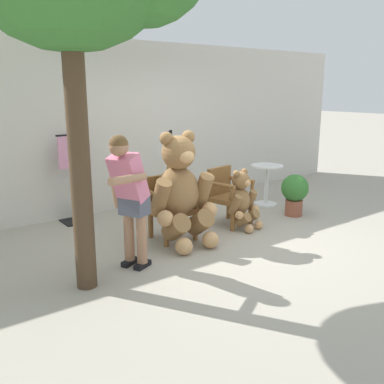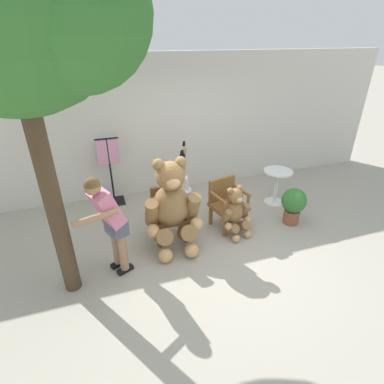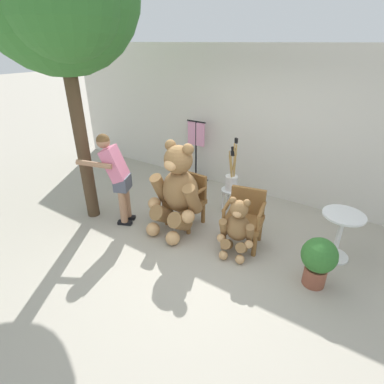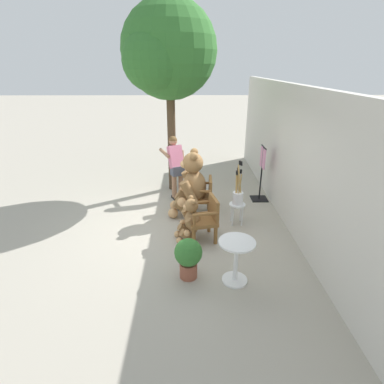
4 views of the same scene
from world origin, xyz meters
name	(u,v)px [view 2 (image 2 of 4)]	position (x,y,z in m)	size (l,w,h in m)	color
ground_plane	(211,249)	(0.00, 0.00, 0.00)	(60.00, 60.00, 0.00)	#A8A091
back_wall	(170,125)	(0.00, 2.40, 1.40)	(10.00, 0.16, 2.80)	beige
wooden_chair_left	(169,212)	(-0.53, 0.58, 0.46)	(0.58, 0.54, 0.86)	brown
wooden_chair_right	(227,202)	(0.52, 0.58, 0.46)	(0.65, 0.62, 0.86)	brown
teddy_bear_large	(172,206)	(-0.54, 0.32, 0.73)	(0.89, 0.86, 1.49)	olive
teddy_bear_small	(235,211)	(0.54, 0.29, 0.43)	(0.55, 0.55, 0.88)	olive
person_visitor	(109,218)	(-1.49, -0.05, 0.92)	(0.67, 0.68, 1.55)	black
white_stool	(183,194)	(-0.07, 1.29, 0.36)	(0.34, 0.34, 0.46)	silver
brush_bucket	(183,180)	(-0.07, 1.29, 0.67)	(0.22, 0.22, 0.95)	white
round_side_table	(277,183)	(1.79, 0.98, 0.45)	(0.56, 0.56, 0.72)	white
potted_plant	(293,204)	(1.68, 0.26, 0.40)	(0.44, 0.44, 0.68)	brown
clothing_display_stand	(110,170)	(-1.32, 2.06, 0.72)	(0.44, 0.40, 1.36)	black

